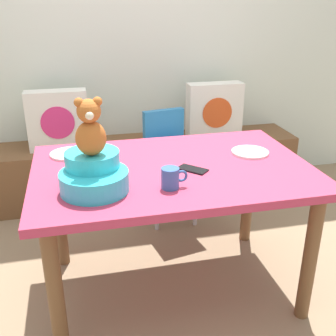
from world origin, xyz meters
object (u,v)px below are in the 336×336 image
dinner_plate_far (250,152)px  ketchup_bottle (96,153)px  dinner_plate_near (69,154)px  book_stack (157,135)px  highchair (171,151)px  dining_table (172,184)px  teddy_bear (90,129)px  coffee_mug (171,178)px  cell_phone (193,169)px  pillow_floral_left (58,120)px  pillow_floral_right (214,111)px  infant_seat_teal (94,174)px

dinner_plate_far → ketchup_bottle: bearing=-176.7°
dinner_plate_near → book_stack: bearing=54.2°
dinner_plate_far → highchair: bearing=111.9°
dining_table → teddy_bear: teddy_bear is taller
dining_table → coffee_mug: coffee_mug is taller
dining_table → cell_phone: bearing=-38.7°
book_stack → highchair: (0.01, -0.44, 0.02)m
dining_table → ketchup_bottle: 0.42m
dining_table → cell_phone: cell_phone is taller
pillow_floral_left → dinner_plate_far: pillow_floral_left is taller
highchair → cell_phone: highchair is taller
highchair → cell_phone: (-0.09, -0.84, 0.22)m
highchair → dinner_plate_far: 0.78m
pillow_floral_left → dinner_plate_far: 1.52m
cell_phone → dinner_plate_far: bearing=-21.5°
dinner_plate_far → dining_table: bearing=-169.2°
pillow_floral_left → pillow_floral_right: (1.22, 0.00, 0.00)m
coffee_mug → dinner_plate_near: size_ratio=0.60×
infant_seat_teal → coffee_mug: infant_seat_teal is taller
dining_table → teddy_bear: size_ratio=5.51×
highchair → dinner_plate_near: (-0.68, -0.49, 0.22)m
infant_seat_teal → dinner_plate_near: infant_seat_teal is taller
dinner_plate_near → dinner_plate_far: size_ratio=1.00×
dining_table → infant_seat_teal: bearing=-156.5°
coffee_mug → highchair: bearing=76.6°
coffee_mug → book_stack: bearing=80.8°
dinner_plate_near → pillow_floral_right: bearing=38.7°
pillow_floral_right → coffee_mug: 1.60m
pillow_floral_right → highchair: bearing=-137.7°
book_stack → cell_phone: (-0.08, -1.28, 0.24)m
book_stack → pillow_floral_right: bearing=-2.6°
teddy_bear → dinner_plate_near: teddy_bear is taller
pillow_floral_left → infant_seat_teal: size_ratio=1.33×
pillow_floral_left → cell_phone: size_ratio=3.06×
teddy_bear → dinner_plate_near: 0.54m
ketchup_bottle → cell_phone: 0.48m
book_stack → teddy_bear: bearing=-112.1°
pillow_floral_left → highchair: 0.88m
dinner_plate_near → pillow_floral_left: bearing=95.0°
dining_table → cell_phone: (0.08, -0.07, 0.10)m
pillow_floral_right → ketchup_bottle: size_ratio=2.38×
pillow_floral_right → dining_table: 1.35m
teddy_bear → dinner_plate_far: (0.85, 0.26, -0.27)m
dinner_plate_near → dinner_plate_far: (0.96, -0.20, 0.00)m
pillow_floral_right → book_stack: 0.50m
cell_phone → dining_table: bearing=97.0°
teddy_bear → pillow_floral_left: bearing=97.9°
ketchup_bottle → dinner_plate_far: bearing=3.3°
coffee_mug → cell_phone: (0.15, 0.17, -0.04)m
highchair → teddy_bear: 1.21m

